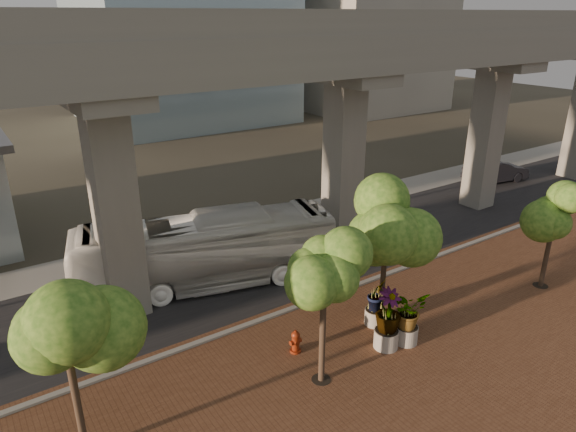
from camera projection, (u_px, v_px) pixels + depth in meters
ground at (268, 292)px, 24.21m from camera, size 160.00×160.00×0.00m
brick_plaza at (388, 386)px, 18.03m from camera, size 70.00×13.00×0.06m
asphalt_road at (247, 275)px, 25.74m from camera, size 90.00×8.00×0.04m
curb_strip at (292, 309)px, 22.64m from camera, size 70.00×0.25×0.16m
far_sidewalk at (200, 237)px, 29.98m from camera, size 90.00×3.00×0.06m
transit_viaduct at (242, 131)px, 23.07m from camera, size 72.00×5.60×12.40m
midrise_block at (367, 15)px, 67.29m from camera, size 18.00×16.00×24.00m
transit_bus at (208, 252)px, 24.25m from camera, size 12.82×6.07×3.48m
parked_car at (496, 172)px, 39.62m from camera, size 5.42×2.88×1.69m
fire_hydrant at (296, 341)px, 19.66m from camera, size 0.48×0.43×0.96m
planter_front at (408, 312)px, 19.91m from camera, size 2.04×2.04×2.24m
planter_right at (388, 313)px, 19.56m from camera, size 2.35×2.35×2.51m
planter_left at (377, 296)px, 21.13m from camera, size 1.96×1.96×2.16m
street_tree_far_west at (63, 328)px, 13.68m from camera, size 3.83×3.83×6.12m
street_tree_near_west at (324, 275)px, 16.75m from camera, size 3.10×3.10×5.65m
street_tree_near_east at (387, 226)px, 20.07m from camera, size 3.77×3.77×6.18m
street_tree_far_east at (556, 212)px, 23.22m from camera, size 3.10×3.10×5.23m
streetlamp_east at (340, 134)px, 31.26m from camera, size 0.46×1.34×9.26m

